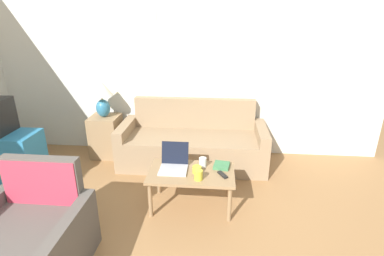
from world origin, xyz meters
TOP-DOWN VIEW (x-y plane):
  - wall_back at (-0.00, 3.87)m, footprint 6.22×0.06m
  - couch at (0.36, 3.45)m, footprint 2.05×0.80m
  - armchair at (-0.83, 1.37)m, footprint 0.90×0.84m
  - side_table at (-0.97, 3.56)m, footprint 0.42×0.42m
  - table_lamp at (-0.97, 3.56)m, footprint 0.32×0.32m
  - coffee_table at (0.44, 2.36)m, footprint 0.93×0.56m
  - laptop at (0.24, 2.42)m, footprint 0.30×0.32m
  - cup_navy at (0.55, 2.49)m, footprint 0.08×0.08m
  - cup_yellow at (0.53, 2.21)m, footprint 0.09×0.09m
  - cup_white at (0.50, 2.35)m, footprint 0.10×0.10m
  - book_red at (0.76, 2.50)m, footprint 0.19×0.20m
  - tv_remote at (0.78, 2.31)m, footprint 0.11×0.15m

SIDE VIEW (x-z plane):
  - armchair at x=-0.83m, z-range -0.17..0.72m
  - couch at x=0.36m, z-range -0.17..0.72m
  - side_table at x=-0.97m, z-range 0.00..0.62m
  - coffee_table at x=0.44m, z-range 0.17..0.60m
  - tv_remote at x=0.78m, z-range 0.44..0.46m
  - book_red at x=0.76m, z-range 0.44..0.47m
  - cup_white at x=0.50m, z-range 0.44..0.51m
  - cup_yellow at x=0.53m, z-range 0.44..0.54m
  - cup_navy at x=0.55m, z-range 0.44..0.54m
  - laptop at x=0.24m, z-range 0.36..0.63m
  - table_lamp at x=-0.97m, z-range 0.69..1.24m
  - wall_back at x=0.00m, z-range 0.01..2.61m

